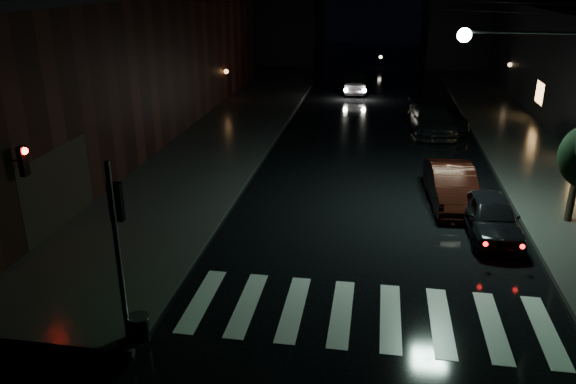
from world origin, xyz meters
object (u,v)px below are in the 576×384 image
at_px(parked_car_a, 490,216).
at_px(parked_car_b, 451,185).
at_px(parked_car_c, 431,119).
at_px(parked_car_d, 443,117).
at_px(oncoming_car, 355,84).

distance_m(parked_car_a, parked_car_b, 2.71).
distance_m(parked_car_a, parked_car_c, 12.62).
distance_m(parked_car_a, parked_car_d, 13.39).
bearing_deg(oncoming_car, parked_car_d, 115.55).
relative_size(parked_car_a, parked_car_d, 0.80).
height_order(parked_car_b, parked_car_c, parked_car_c).
bearing_deg(oncoming_car, parked_car_c, 110.40).
bearing_deg(parked_car_a, parked_car_d, 88.25).
height_order(parked_car_a, parked_car_d, parked_car_d).
bearing_deg(parked_car_b, parked_car_a, -73.45).
bearing_deg(parked_car_d, parked_car_a, -91.58).
height_order(parked_car_a, parked_car_b, parked_car_b).
bearing_deg(parked_car_b, oncoming_car, 98.87).
relative_size(parked_car_b, parked_car_d, 0.89).
bearing_deg(parked_car_c, parked_car_b, -95.97).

